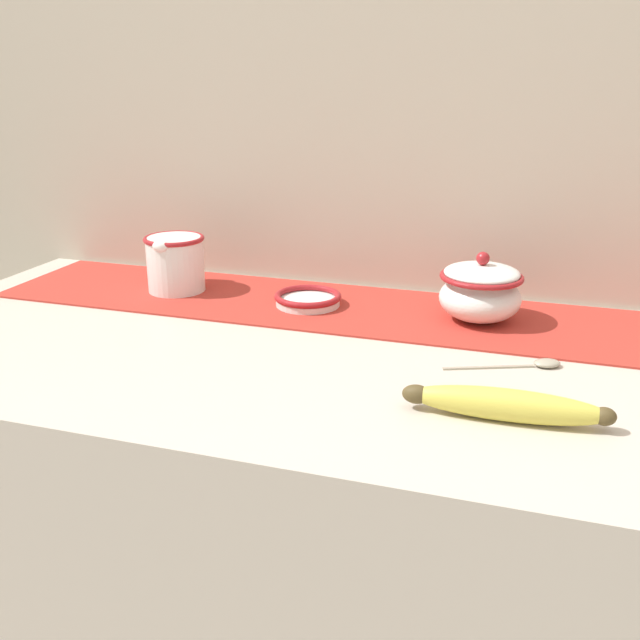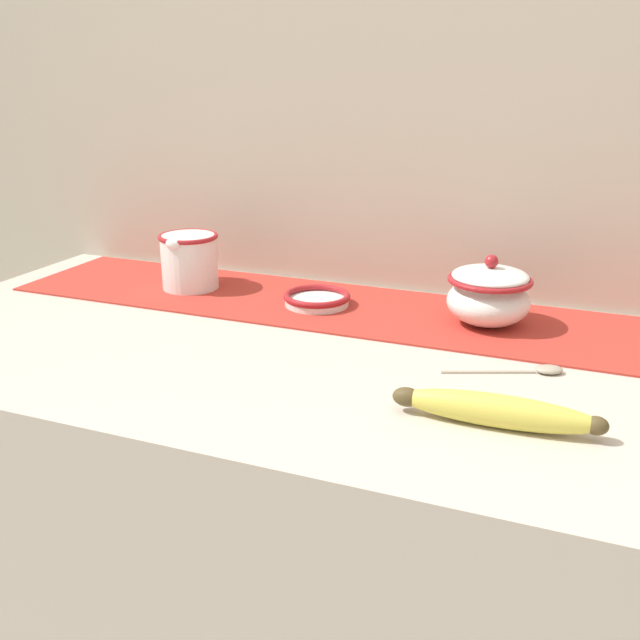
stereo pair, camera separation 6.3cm
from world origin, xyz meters
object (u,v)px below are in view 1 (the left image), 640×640
at_px(cream_pitcher, 176,261).
at_px(banana, 506,405).
at_px(spoon, 538,364).
at_px(sugar_bowl, 480,291).
at_px(small_dish, 308,299).

bearing_deg(cream_pitcher, banana, -29.02).
relative_size(banana, spoon, 1.54).
relative_size(sugar_bowl, banana, 0.54).
relative_size(sugar_bowl, small_dish, 1.14).
xyz_separation_m(sugar_bowl, small_dish, (-0.27, -0.01, -0.04)).
height_order(banana, spoon, banana).
relative_size(small_dish, spoon, 0.74).
xyz_separation_m(cream_pitcher, small_dish, (0.24, -0.01, -0.04)).
height_order(small_dish, banana, banana).
distance_m(small_dish, banana, 0.46).
bearing_deg(small_dish, cream_pitcher, 177.60).
distance_m(sugar_bowl, spoon, 0.18).
distance_m(cream_pitcher, spoon, 0.63).
relative_size(cream_pitcher, spoon, 0.81).
height_order(small_dish, spoon, small_dish).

